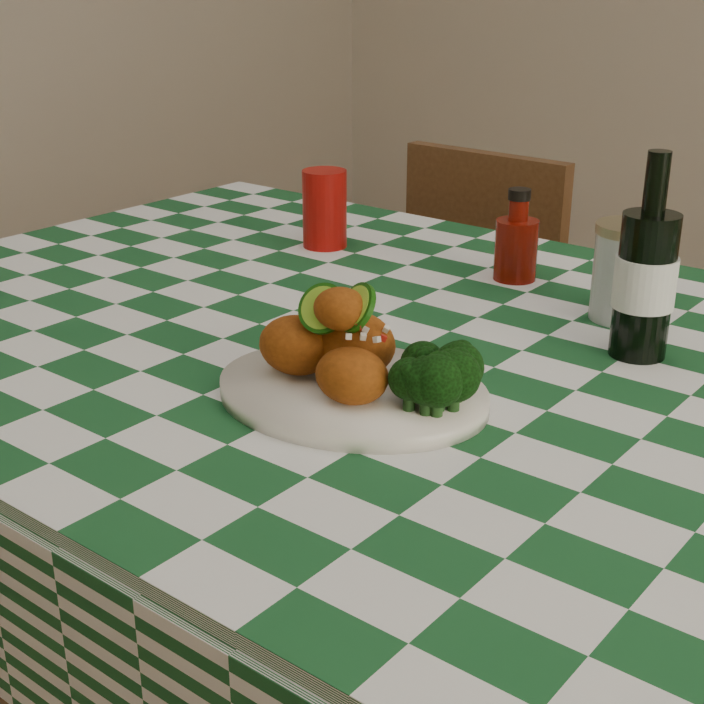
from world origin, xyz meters
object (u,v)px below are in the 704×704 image
Objects in this scene: fried_chicken_pile at (347,337)px; wooden_chair_left at (431,365)px; beer_bottle at (648,257)px; ketchup_bottle at (517,235)px; mason_jar at (627,272)px; dining_table at (413,615)px; red_tumbler at (325,209)px; plate at (352,392)px.

wooden_chair_left is at bearing 118.31° from fried_chicken_pile.
beer_bottle reaches higher than wooden_chair_left.
beer_bottle reaches higher than ketchup_bottle.
ketchup_bottle reaches higher than mason_jar.
ketchup_bottle is at bearing 98.43° from dining_table.
red_tumbler is (-0.37, 0.26, 0.45)m from dining_table.
beer_bottle is at bearing 32.92° from dining_table.
ketchup_bottle is at bearing -42.58° from wooden_chair_left.
dining_table is 0.49m from fried_chicken_pile.
fried_chicken_pile is 1.24× the size of ketchup_bottle.
dining_table is at bearing -35.23° from red_tumbler.
beer_bottle reaches higher than red_tumbler.
wooden_chair_left is (-0.46, 0.85, -0.37)m from plate.
wooden_chair_left is (-0.46, 0.85, -0.44)m from fried_chicken_pile.
dining_table is at bearing -147.08° from beer_bottle.
mason_jar is at bearing 73.26° from fried_chicken_pile.
dining_table is at bearing -121.30° from mason_jar.
fried_chicken_pile reaches higher than wooden_chair_left.
ketchup_bottle is (-0.07, 0.47, -0.00)m from fried_chicken_pile.
ketchup_bottle reaches higher than wooden_chair_left.
fried_chicken_pile is 0.48m from ketchup_bottle.
red_tumbler reaches higher than wooden_chair_left.
red_tumbler reaches higher than dining_table.
dining_table is at bearing -55.89° from wooden_chair_left.
red_tumbler is at bearing 132.85° from plate.
dining_table is 10.13× the size of fried_chicken_pile.
plate is 1.04m from wooden_chair_left.
wooden_chair_left is at bearing 140.14° from beer_bottle.
red_tumbler is at bearing 132.37° from fried_chicken_pile.
ketchup_bottle is (-0.04, 0.30, 0.46)m from dining_table.
beer_bottle is (0.21, 0.14, 0.51)m from dining_table.
red_tumbler is 0.52m from mason_jar.
red_tumbler reaches higher than plate.
plate is 1.80× the size of fried_chicken_pile.
ketchup_bottle is (-0.08, 0.47, 0.06)m from plate.
beer_bottle is at bearing 59.32° from plate.
fried_chicken_pile is 1.31× the size of mason_jar.
dining_table is at bearing 100.17° from plate.
mason_jar is (0.19, -0.06, -0.00)m from ketchup_bottle.
ketchup_bottle is 0.69m from wooden_chair_left.
ketchup_bottle is 0.55× the size of beer_bottle.
mason_jar is at bearing 121.72° from beer_bottle.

